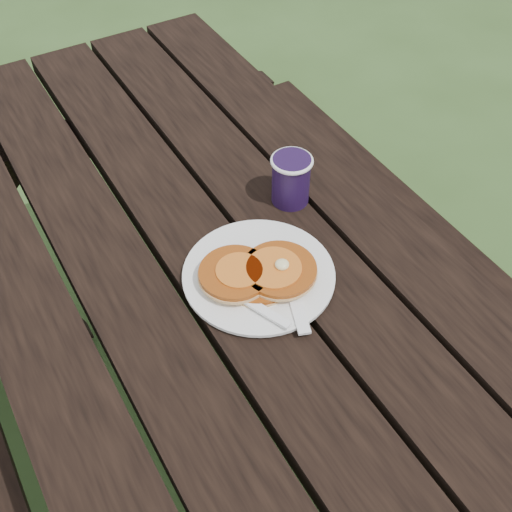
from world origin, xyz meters
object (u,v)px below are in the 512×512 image
picnic_table (242,414)px  plate (259,275)px  pancake_stack (259,273)px  coffee_cup (291,177)px

picnic_table → plate: size_ratio=7.32×
picnic_table → pancake_stack: 0.41m
pancake_stack → plate: bearing=58.2°
plate → pancake_stack: 0.02m
picnic_table → plate: 0.39m
plate → pancake_stack: (-0.01, -0.01, 0.02)m
plate → pancake_stack: bearing=-121.8°
picnic_table → coffee_cup: (0.20, 0.15, 0.44)m
plate → pancake_stack: size_ratio=1.32×
plate → coffee_cup: size_ratio=2.57×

